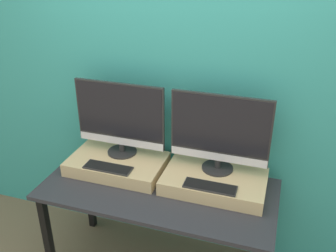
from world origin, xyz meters
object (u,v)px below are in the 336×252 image
object	(u,v)px
keyboard_left	(108,168)
monitor_right	(220,132)
keyboard_right	(210,187)
monitor_left	(120,117)

from	to	relation	value
keyboard_left	monitor_right	xyz separation A→B (m)	(0.71, 0.23, 0.28)
keyboard_left	keyboard_right	bearing A→B (deg)	0.00
keyboard_right	keyboard_left	bearing A→B (deg)	180.00
monitor_left	monitor_right	size ratio (longest dim) A/B	1.00
monitor_right	keyboard_left	bearing A→B (deg)	-162.06
monitor_left	keyboard_right	distance (m)	0.80
keyboard_left	keyboard_right	distance (m)	0.71
monitor_left	monitor_right	bearing A→B (deg)	0.00
monitor_right	keyboard_right	distance (m)	0.36
keyboard_right	monitor_left	bearing A→B (deg)	162.06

